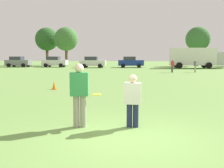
{
  "coord_description": "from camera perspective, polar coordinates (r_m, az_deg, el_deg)",
  "views": [
    {
      "loc": [
        0.16,
        -6.1,
        2.04
      ],
      "look_at": [
        -0.52,
        1.87,
        1.14
      ],
      "focal_mm": 41.12,
      "sensor_mm": 36.0,
      "label": 1
    }
  ],
  "objects": [
    {
      "name": "parked_car_mid_left",
      "position": [
        47.51,
        -20.16,
        4.68
      ],
      "size": [
        4.21,
        2.23,
        1.82
      ],
      "color": "slate",
      "rests_on": "ground"
    },
    {
      "name": "parked_car_center",
      "position": [
        45.51,
        -12.64,
        4.86
      ],
      "size": [
        4.21,
        2.23,
        1.82
      ],
      "color": "silver",
      "rests_on": "ground"
    },
    {
      "name": "bystander_far_jogger",
      "position": [
        32.15,
        18.04,
        4.02
      ],
      "size": [
        0.44,
        0.49,
        1.54
      ],
      "color": "gray",
      "rests_on": "ground"
    },
    {
      "name": "tree_center_elm",
      "position": [
        51.88,
        -10.17,
        9.78
      ],
      "size": [
        4.63,
        4.63,
        7.52
      ],
      "color": "brown",
      "rests_on": "ground"
    },
    {
      "name": "traffic_cone",
      "position": [
        15.78,
        -12.74,
        -0.33
      ],
      "size": [
        0.32,
        0.32,
        0.48
      ],
      "color": "#D8590C",
      "rests_on": "ground"
    },
    {
      "name": "tree_west_maple",
      "position": [
        55.41,
        -14.3,
        9.6
      ],
      "size": [
        4.74,
        4.74,
        7.71
      ],
      "color": "brown",
      "rests_on": "ground"
    },
    {
      "name": "box_truck",
      "position": [
        42.72,
        18.26,
        5.71
      ],
      "size": [
        8.51,
        3.04,
        3.18
      ],
      "color": "white",
      "rests_on": "ground"
    },
    {
      "name": "parked_car_mid_right",
      "position": [
        42.39,
        -4.35,
        4.89
      ],
      "size": [
        4.21,
        2.23,
        1.82
      ],
      "color": "silver",
      "rests_on": "ground"
    },
    {
      "name": "bystander_field_marshal",
      "position": [
        31.27,
        13.26,
        4.09
      ],
      "size": [
        0.36,
        0.48,
        1.53
      ],
      "color": "#4C4C51",
      "rests_on": "ground"
    },
    {
      "name": "player_thrower",
      "position": [
        7.29,
        -7.25,
        -1.68
      ],
      "size": [
        0.53,
        0.34,
        1.81
      ],
      "color": "gray",
      "rests_on": "ground"
    },
    {
      "name": "ground_plane",
      "position": [
        6.44,
        3.28,
        -12.08
      ],
      "size": [
        164.97,
        164.97,
        0.0
      ],
      "primitive_type": "plane",
      "color": "#6B9347"
    },
    {
      "name": "player_defender",
      "position": [
        7.26,
        4.62,
        -3.15
      ],
      "size": [
        0.47,
        0.29,
        1.51
      ],
      "color": "#1E234C",
      "rests_on": "ground"
    },
    {
      "name": "tree_east_birch",
      "position": [
        51.09,
        18.53,
        9.44
      ],
      "size": [
        4.5,
        4.5,
        7.31
      ],
      "color": "brown",
      "rests_on": "ground"
    },
    {
      "name": "frisbee",
      "position": [
        7.32,
        -3.45,
        -2.33
      ],
      "size": [
        0.27,
        0.27,
        0.04
      ],
      "color": "yellow"
    },
    {
      "name": "parked_car_near_right",
      "position": [
        42.92,
        4.19,
        4.91
      ],
      "size": [
        4.21,
        2.23,
        1.82
      ],
      "color": "navy",
      "rests_on": "ground"
    }
  ]
}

